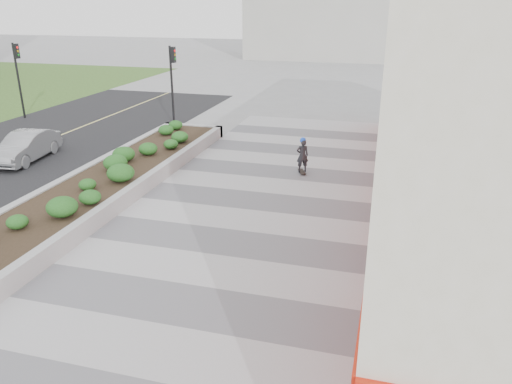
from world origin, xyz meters
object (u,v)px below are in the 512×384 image
traffic_signal_near (173,74)px  traffic_signal_far (18,69)px  planter (95,186)px  skateboarder (302,155)px  car_silver (26,147)px

traffic_signal_near → traffic_signal_far: (-9.20, -0.50, 0.00)m
planter → traffic_signal_far: size_ratio=4.29×
traffic_signal_near → skateboarder: traffic_signal_near is taller
traffic_signal_far → car_silver: size_ratio=1.14×
planter → traffic_signal_near: traffic_signal_near is taller
traffic_signal_near → skateboarder: size_ratio=2.89×
car_silver → skateboarder: bearing=0.7°
traffic_signal_near → car_silver: bearing=-115.1°
planter → skateboarder: (6.37, 4.49, 0.32)m
skateboarder → planter: bearing=-166.7°
traffic_signal_near → car_silver: (-3.49, -7.46, -2.15)m
traffic_signal_far → car_silver: (5.71, -6.96, -2.15)m
skateboarder → car_silver: 11.68m
traffic_signal_far → car_silver: 9.26m
skateboarder → car_silver: size_ratio=0.40×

